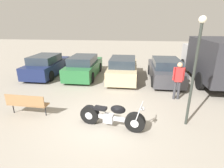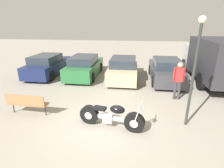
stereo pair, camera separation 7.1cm
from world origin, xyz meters
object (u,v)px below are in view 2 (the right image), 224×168
(motorcycle, at_px, (110,116))
(parked_car_champagne, at_px, (123,69))
(parked_car_green, at_px, (85,67))
(person_standing, at_px, (179,78))
(parked_car_navy, at_px, (48,65))
(lamp_post, at_px, (195,62))
(parked_car_dark_grey, at_px, (165,70))
(park_bench, at_px, (27,102))
(delivery_truck, at_px, (214,59))

(motorcycle, bearing_deg, parked_car_champagne, 89.43)
(parked_car_green, bearing_deg, person_standing, -30.00)
(parked_car_champagne, bearing_deg, parked_car_navy, 177.03)
(parked_car_navy, xyz_separation_m, parked_car_champagne, (5.24, -0.27, 0.00))
(parked_car_navy, relative_size, lamp_post, 1.13)
(motorcycle, bearing_deg, parked_car_green, 113.77)
(parked_car_navy, distance_m, parked_car_dark_grey, 7.86)
(lamp_post, bearing_deg, parked_car_champagne, 117.39)
(parked_car_dark_grey, height_order, lamp_post, lamp_post)
(parked_car_champagne, bearing_deg, person_standing, -45.99)
(motorcycle, xyz_separation_m, park_bench, (-3.36, 0.41, 0.12))
(person_standing, bearing_deg, delivery_truck, 46.99)
(motorcycle, distance_m, person_standing, 3.96)
(motorcycle, distance_m, parked_car_navy, 7.81)
(park_bench, bearing_deg, lamp_post, 0.88)
(parked_car_green, distance_m, lamp_post, 7.64)
(park_bench, height_order, person_standing, person_standing)
(park_bench, xyz_separation_m, lamp_post, (6.04, 0.09, 1.76))
(motorcycle, relative_size, lamp_post, 0.63)
(park_bench, relative_size, person_standing, 0.91)
(person_standing, bearing_deg, parked_car_navy, 158.72)
(parked_car_champagne, bearing_deg, delivery_truck, -1.25)
(parked_car_green, xyz_separation_m, person_standing, (5.36, -3.09, 0.41))
(parked_car_navy, xyz_separation_m, parked_car_green, (2.62, -0.01, 0.00))
(parked_car_green, bearing_deg, delivery_truck, -2.71)
(lamp_post, bearing_deg, parked_car_green, 134.58)
(parked_car_navy, distance_m, lamp_post, 9.64)
(parked_car_navy, xyz_separation_m, lamp_post, (7.86, -5.33, 1.63))
(parked_car_green, bearing_deg, motorcycle, -66.23)
(parked_car_champagne, bearing_deg, parked_car_dark_grey, -0.61)
(parked_car_navy, relative_size, parked_car_dark_grey, 1.00)
(parked_car_champagne, xyz_separation_m, delivery_truck, (5.28, -0.12, 0.81))
(parked_car_champagne, height_order, parked_car_dark_grey, same)
(delivery_truck, bearing_deg, park_bench, -149.92)
(parked_car_green, xyz_separation_m, parked_car_champagne, (2.62, -0.26, 0.00))
(parked_car_dark_grey, relative_size, park_bench, 2.58)
(person_standing, bearing_deg, motorcycle, -135.70)
(parked_car_green, xyz_separation_m, park_bench, (-0.80, -5.41, -0.12))
(person_standing, bearing_deg, parked_car_dark_grey, 92.48)
(parked_car_navy, bearing_deg, parked_car_dark_grey, -2.18)
(parked_car_navy, xyz_separation_m, delivery_truck, (10.52, -0.39, 0.81))
(parked_car_green, bearing_deg, parked_car_dark_grey, -3.13)
(parked_car_champagne, bearing_deg, lamp_post, -62.61)
(parked_car_champagne, distance_m, park_bench, 6.18)
(person_standing, bearing_deg, parked_car_green, 150.00)
(park_bench, distance_m, person_standing, 6.60)
(delivery_truck, bearing_deg, parked_car_navy, 177.90)
(parked_car_champagne, relative_size, parked_car_dark_grey, 1.00)
(parked_car_champagne, xyz_separation_m, person_standing, (2.74, -2.84, 0.41))
(parked_car_navy, height_order, parked_car_green, same)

